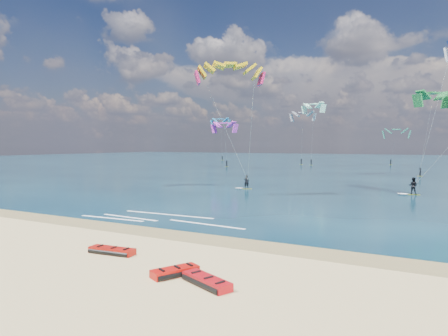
# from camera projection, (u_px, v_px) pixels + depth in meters

# --- Properties ---
(ground) EXTENTS (320.00, 320.00, 0.00)m
(ground) POSITION_uv_depth(u_px,v_px,m) (304.00, 181.00, 57.36)
(ground) COLOR tan
(ground) RESTS_ON ground
(wet_sand_strip) EXTENTS (320.00, 2.40, 0.01)m
(wet_sand_strip) POSITION_uv_depth(u_px,v_px,m) (131.00, 229.00, 24.70)
(wet_sand_strip) COLOR olive
(wet_sand_strip) RESTS_ON ground
(sea) EXTENTS (320.00, 200.00, 0.04)m
(sea) POSITION_uv_depth(u_px,v_px,m) (369.00, 163.00, 113.84)
(sea) COLOR #082030
(sea) RESTS_ON ground
(packed_kite_left) EXTENTS (2.60, 1.22, 0.35)m
(packed_kite_left) POSITION_uv_depth(u_px,v_px,m) (112.00, 254.00, 19.15)
(packed_kite_left) COLOR #AF1109
(packed_kite_left) RESTS_ON ground
(packed_kite_mid) EXTENTS (2.67, 1.90, 0.36)m
(packed_kite_mid) POSITION_uv_depth(u_px,v_px,m) (207.00, 285.00, 14.87)
(packed_kite_mid) COLOR red
(packed_kite_mid) RESTS_ON ground
(packed_kite_right) EXTENTS (1.87, 2.33, 0.37)m
(packed_kite_right) POSITION_uv_depth(u_px,v_px,m) (175.00, 276.00, 15.96)
(packed_kite_right) COLOR red
(packed_kite_right) RESTS_ON ground
(kitesurfer_main) EXTENTS (6.93, 9.29, 14.65)m
(kitesurfer_main) POSITION_uv_depth(u_px,v_px,m) (238.00, 123.00, 43.10)
(kitesurfer_main) COLOR yellow
(kitesurfer_main) RESTS_ON sea
(shoreline_foam) EXTENTS (12.56, 3.62, 0.01)m
(shoreline_foam) POSITION_uv_depth(u_px,v_px,m) (156.00, 218.00, 28.14)
(shoreline_foam) COLOR white
(shoreline_foam) RESTS_ON ground
(distant_kites) EXTENTS (85.54, 47.24, 14.90)m
(distant_kites) POSITION_uv_depth(u_px,v_px,m) (323.00, 141.00, 91.49)
(distant_kites) COLOR #B4FFDA
(distant_kites) RESTS_ON ground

